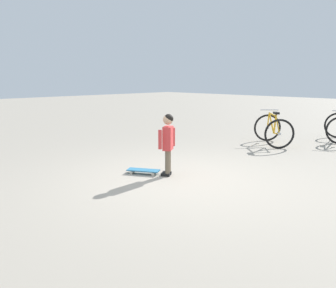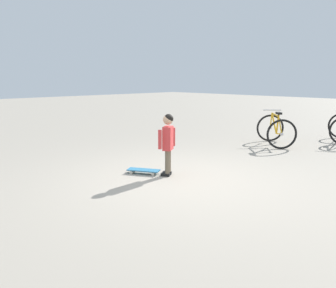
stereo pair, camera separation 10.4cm
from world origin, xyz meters
The scene contains 4 objects.
ground_plane centered at (0.00, 0.00, 0.00)m, with size 50.00×50.00×0.00m, color #9E9384.
child_person centered at (0.06, 0.39, 0.66)m, with size 0.41×0.26×1.06m.
skateboard centered at (-0.17, 0.76, 0.06)m, with size 0.44×0.59×0.07m.
bicycle_near centered at (3.86, 0.45, 0.38)m, with size 1.26×1.25×0.85m.
Camera 1 is at (-3.98, -3.60, 1.65)m, focal length 36.56 mm.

